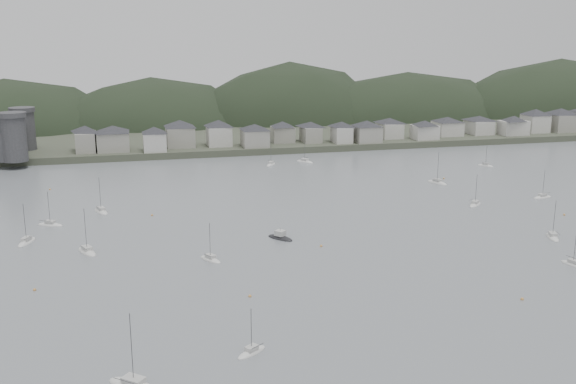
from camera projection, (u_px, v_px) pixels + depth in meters
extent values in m
plane|color=slate|center=(378.00, 306.00, 131.28)|extent=(900.00, 900.00, 0.00)
cube|color=#383D2D|center=(203.00, 119.00, 408.92)|extent=(900.00, 250.00, 3.00)
ellipsoid|color=black|center=(11.00, 151.00, 363.69)|extent=(138.98, 92.48, 81.13)
ellipsoid|color=black|center=(154.00, 145.00, 383.13)|extent=(132.08, 90.41, 79.74)
ellipsoid|color=black|center=(289.00, 144.00, 403.47)|extent=(133.88, 88.37, 101.41)
ellipsoid|color=black|center=(405.00, 137.00, 416.01)|extent=(165.81, 81.78, 82.55)
ellipsoid|color=black|center=(554.00, 135.00, 440.08)|extent=(177.60, 96.61, 102.57)
cylinder|color=#353537|center=(14.00, 139.00, 263.09)|extent=(10.00, 10.00, 18.00)
cylinder|color=#353537|center=(24.00, 131.00, 289.60)|extent=(10.00, 10.00, 17.00)
cube|color=#353537|center=(20.00, 141.00, 277.00)|extent=(3.50, 30.00, 12.00)
cube|color=gray|center=(86.00, 142.00, 285.64)|extent=(8.34, 12.91, 8.59)
pyramid|color=#242529|center=(85.00, 129.00, 284.27)|extent=(15.78, 15.78, 3.01)
cube|color=gray|center=(113.00, 141.00, 287.83)|extent=(13.68, 13.35, 8.36)
pyramid|color=#242529|center=(113.00, 129.00, 286.50)|extent=(20.07, 20.07, 2.93)
cube|color=#B8B5AD|center=(155.00, 142.00, 287.07)|extent=(9.78, 10.20, 8.08)
pyramid|color=#242529|center=(154.00, 130.00, 285.78)|extent=(14.83, 14.83, 2.83)
cube|color=gray|center=(180.00, 137.00, 298.87)|extent=(12.59, 13.33, 9.09)
pyramid|color=#242529|center=(180.00, 123.00, 297.42)|extent=(19.24, 19.24, 3.18)
cube|color=#B8B5AD|center=(219.00, 136.00, 301.65)|extent=(10.74, 12.17, 8.87)
pyramid|color=#242529|center=(219.00, 123.00, 300.24)|extent=(17.01, 17.01, 3.10)
cube|color=gray|center=(255.00, 138.00, 299.31)|extent=(11.63, 12.09, 7.69)
pyramid|color=#242529|center=(255.00, 127.00, 298.08)|extent=(17.61, 17.61, 2.69)
cube|color=gray|center=(283.00, 134.00, 311.13)|extent=(10.37, 9.35, 7.44)
pyramid|color=#242529|center=(283.00, 124.00, 309.95)|extent=(14.65, 14.65, 2.60)
cube|color=gray|center=(311.00, 134.00, 312.06)|extent=(8.24, 12.20, 7.22)
pyramid|color=#242529|center=(311.00, 124.00, 310.91)|extent=(15.17, 15.17, 2.53)
cube|color=#B8B5AD|center=(342.00, 135.00, 310.38)|extent=(8.06, 10.91, 7.46)
pyramid|color=#242529|center=(342.00, 124.00, 309.19)|extent=(14.08, 14.08, 2.61)
cube|color=gray|center=(367.00, 134.00, 311.87)|extent=(11.73, 11.78, 7.66)
pyramid|color=#242529|center=(367.00, 123.00, 310.64)|extent=(17.46, 17.46, 2.68)
cube|color=#B8B5AD|center=(389.00, 130.00, 324.93)|extent=(10.19, 13.02, 7.33)
pyramid|color=#242529|center=(390.00, 120.00, 323.76)|extent=(17.23, 17.23, 2.57)
cube|color=#B8B5AD|center=(425.00, 132.00, 320.18)|extent=(11.70, 9.81, 6.88)
pyramid|color=#242529|center=(425.00, 123.00, 319.08)|extent=(15.97, 15.97, 2.41)
cube|color=#B8B5AD|center=(447.00, 128.00, 332.49)|extent=(12.83, 12.48, 7.00)
pyramid|color=#242529|center=(448.00, 119.00, 331.37)|extent=(18.79, 18.79, 2.45)
cube|color=#B8B5AD|center=(479.00, 127.00, 337.32)|extent=(11.07, 13.50, 6.97)
pyramid|color=#242529|center=(479.00, 118.00, 336.21)|extent=(18.25, 18.25, 2.44)
cube|color=#B8B5AD|center=(513.00, 128.00, 333.64)|extent=(13.75, 9.12, 7.34)
pyramid|color=#242529|center=(514.00, 118.00, 332.47)|extent=(16.97, 16.97, 2.57)
cube|color=#B8B5AD|center=(535.00, 124.00, 343.31)|extent=(11.37, 11.57, 9.05)
pyramid|color=#242529|center=(536.00, 112.00, 341.86)|extent=(17.03, 17.03, 3.17)
cube|color=gray|center=(560.00, 123.00, 346.25)|extent=(12.07, 13.43, 9.09)
pyramid|color=#242529|center=(561.00, 111.00, 344.80)|extent=(18.93, 18.93, 3.18)
ellipsoid|color=silver|center=(252.00, 353.00, 111.69)|extent=(6.47, 5.37, 1.29)
cube|color=#B4B4AF|center=(252.00, 348.00, 111.47)|extent=(2.66, 2.45, 0.70)
cylinder|color=#3F3F42|center=(251.00, 330.00, 110.71)|extent=(0.12, 0.12, 8.06)
cylinder|color=#3F3F42|center=(258.00, 346.00, 110.94)|extent=(2.44, 1.73, 0.10)
ellipsoid|color=silver|center=(101.00, 212.00, 200.38)|extent=(5.71, 9.08, 1.73)
cube|color=#B4B4AF|center=(101.00, 208.00, 200.10)|extent=(2.87, 3.52, 0.70)
cylinder|color=#3F3F42|center=(100.00, 194.00, 199.06)|extent=(0.12, 0.12, 10.83)
cylinder|color=#3F3F42|center=(99.00, 208.00, 198.47)|extent=(1.50, 3.67, 0.10)
ellipsoid|color=silver|center=(486.00, 166.00, 270.45)|extent=(5.71, 6.74, 1.35)
cube|color=#B4B4AF|center=(486.00, 164.00, 270.22)|extent=(2.59, 2.79, 0.70)
cylinder|color=#3F3F42|center=(486.00, 156.00, 269.41)|extent=(0.12, 0.12, 8.45)
cylinder|color=#3F3F42|center=(486.00, 163.00, 268.99)|extent=(1.86, 2.52, 0.10)
ellipsoid|color=silver|center=(211.00, 260.00, 157.70)|extent=(5.72, 7.53, 1.47)
cube|color=#B4B4AF|center=(210.00, 256.00, 157.45)|extent=(2.69, 3.03, 0.70)
cylinder|color=#3F3F42|center=(210.00, 241.00, 156.58)|extent=(0.12, 0.12, 9.18)
cylinder|color=#3F3F42|center=(208.00, 255.00, 156.09)|extent=(1.74, 2.91, 0.10)
ellipsoid|color=silver|center=(542.00, 198.00, 217.88)|extent=(7.72, 3.63, 1.48)
cube|color=#B4B4AF|center=(543.00, 195.00, 217.63)|extent=(2.84, 2.06, 0.70)
cylinder|color=#3F3F42|center=(544.00, 184.00, 216.74)|extent=(0.12, 0.12, 9.27)
cylinder|color=#3F3F42|center=(547.00, 193.00, 217.59)|extent=(3.30, 0.68, 0.10)
ellipsoid|color=silver|center=(305.00, 162.00, 278.84)|extent=(7.30, 8.92, 1.77)
cube|color=#B4B4AF|center=(305.00, 159.00, 278.56)|extent=(3.35, 3.66, 0.70)
cylinder|color=#3F3F42|center=(305.00, 149.00, 277.50)|extent=(0.12, 0.12, 11.06)
cylinder|color=#3F3F42|center=(306.00, 157.00, 279.89)|extent=(2.31, 3.35, 0.10)
ellipsoid|color=silver|center=(573.00, 265.00, 154.28)|extent=(3.87, 7.04, 1.34)
cube|color=#B4B4AF|center=(574.00, 261.00, 154.05)|extent=(2.05, 2.66, 0.70)
cylinder|color=#3F3F42|center=(575.00, 248.00, 153.25)|extent=(0.12, 0.12, 8.38)
cylinder|color=#3F3F42|center=(572.00, 257.00, 155.09)|extent=(0.91, 2.93, 0.10)
ellipsoid|color=silver|center=(552.00, 238.00, 175.08)|extent=(5.34, 8.55, 1.63)
cube|color=#B4B4AF|center=(553.00, 234.00, 174.82)|extent=(2.69, 3.30, 0.70)
cylinder|color=#3F3F42|center=(554.00, 219.00, 173.84)|extent=(0.12, 0.12, 10.19)
cylinder|color=#3F3F42|center=(558.00, 233.00, 173.52)|extent=(1.40, 3.46, 0.10)
cube|color=#B4B4AF|center=(134.00, 379.00, 100.61)|extent=(3.98, 3.86, 0.70)
cylinder|color=#3F3F42|center=(132.00, 350.00, 99.43)|extent=(0.12, 0.12, 12.19)
cylinder|color=#3F3F42|center=(125.00, 381.00, 99.08)|extent=(3.38, 2.95, 0.10)
ellipsoid|color=silver|center=(50.00, 225.00, 186.30)|extent=(8.14, 5.78, 1.57)
cube|color=#B4B4AF|center=(50.00, 222.00, 186.04)|extent=(3.23, 2.78, 0.70)
cylinder|color=#3F3F42|center=(49.00, 208.00, 185.10)|extent=(0.12, 0.12, 9.81)
cylinder|color=#3F3F42|center=(45.00, 221.00, 185.01)|extent=(3.20, 1.68, 0.10)
ellipsoid|color=silver|center=(475.00, 205.00, 208.58)|extent=(7.54, 7.11, 1.57)
cube|color=#B4B4AF|center=(475.00, 202.00, 208.32)|extent=(3.20, 3.12, 0.70)
cylinder|color=#3F3F42|center=(476.00, 190.00, 207.38)|extent=(0.12, 0.12, 9.83)
cylinder|color=#3F3F42|center=(471.00, 200.00, 208.83)|extent=(2.70, 2.43, 0.10)
ellipsoid|color=silver|center=(87.00, 252.00, 163.35)|extent=(6.31, 9.36, 1.80)
cube|color=#B4B4AF|center=(87.00, 248.00, 163.07)|extent=(3.09, 3.68, 0.70)
cylinder|color=#3F3F42|center=(85.00, 230.00, 161.99)|extent=(0.12, 0.12, 11.22)
cylinder|color=#3F3F42|center=(84.00, 248.00, 161.39)|extent=(1.75, 3.72, 0.10)
ellipsoid|color=silver|center=(437.00, 183.00, 239.33)|extent=(5.99, 9.47, 1.81)
cube|color=#B4B4AF|center=(437.00, 180.00, 239.05)|extent=(3.00, 3.67, 0.70)
cylinder|color=#3F3F42|center=(438.00, 168.00, 237.96)|extent=(0.12, 0.12, 11.30)
cylinder|color=#3F3F42|center=(438.00, 179.00, 237.35)|extent=(1.57, 3.83, 0.10)
ellipsoid|color=silver|center=(27.00, 243.00, 170.88)|extent=(5.19, 8.75, 1.67)
cube|color=#B4B4AF|center=(26.00, 238.00, 170.62)|extent=(2.67, 3.35, 0.70)
cylinder|color=#3F3F42|center=(25.00, 223.00, 169.62)|extent=(0.12, 0.12, 10.41)
cylinder|color=#3F3F42|center=(27.00, 238.00, 169.26)|extent=(1.29, 3.58, 0.10)
ellipsoid|color=silver|center=(271.00, 165.00, 273.03)|extent=(6.30, 7.93, 1.56)
cube|color=#B4B4AF|center=(271.00, 162.00, 272.78)|extent=(2.92, 3.23, 0.70)
cylinder|color=#3F3F42|center=(271.00, 153.00, 271.85)|extent=(0.12, 0.12, 9.76)
cylinder|color=#3F3F42|center=(269.00, 160.00, 273.59)|extent=(1.97, 3.02, 0.10)
ellipsoid|color=black|center=(280.00, 238.00, 174.30)|extent=(7.23, 8.23, 1.79)
cube|color=#B4B4AF|center=(280.00, 233.00, 173.93)|extent=(3.28, 3.31, 1.40)
cylinder|color=#3F3F42|center=(280.00, 230.00, 173.72)|extent=(0.10, 0.10, 1.20)
sphere|color=#CA8D43|center=(321.00, 246.00, 167.80)|extent=(0.70, 0.70, 0.70)
sphere|color=#CA8D43|center=(35.00, 290.00, 138.99)|extent=(0.70, 0.70, 0.70)
sphere|color=#CA8D43|center=(564.00, 215.00, 196.87)|extent=(0.70, 0.70, 0.70)
sphere|color=#CA8D43|center=(444.00, 178.00, 246.50)|extent=(0.70, 0.70, 0.70)
sphere|color=#CA8D43|center=(50.00, 189.00, 229.10)|extent=(0.70, 0.70, 0.70)
sphere|color=#CA8D43|center=(250.00, 296.00, 135.63)|extent=(0.70, 0.70, 0.70)
sphere|color=#CA8D43|center=(152.00, 215.00, 196.35)|extent=(0.70, 0.70, 0.70)
sphere|color=#CA8D43|center=(522.00, 299.00, 134.10)|extent=(0.70, 0.70, 0.70)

